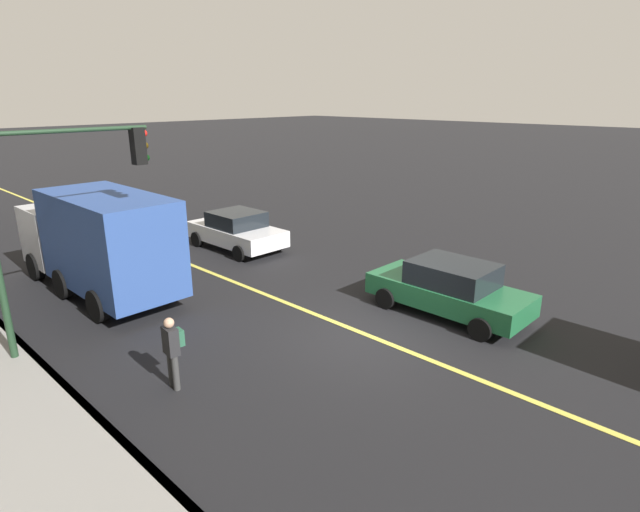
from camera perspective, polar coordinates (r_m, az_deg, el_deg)
ground at (r=13.13m, az=5.40°, el=-8.83°), size 200.00×200.00×0.00m
sidewalk_slab at (r=9.33m, az=-30.32°, el=-23.22°), size 80.00×3.56×0.15m
curb_edge at (r=9.71m, az=-20.17°, el=-19.93°), size 80.00×0.16×0.15m
lane_stripe_center at (r=13.12m, az=5.40°, el=-8.80°), size 80.00×0.16×0.01m
car_white at (r=20.28m, az=-9.29°, el=2.86°), size 4.16×2.06×1.49m
car_green at (r=14.45m, az=14.21°, el=-3.46°), size 4.39×1.96×1.51m
truck_blue at (r=16.64m, az=-23.40°, el=1.62°), size 6.87×2.40×3.14m
pedestrian_with_backpack at (r=10.96m, az=-16.11°, el=-9.80°), size 0.39×0.39×1.57m
traffic_light_mast at (r=13.03m, az=-27.02°, el=6.19°), size 0.28×3.83×5.35m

